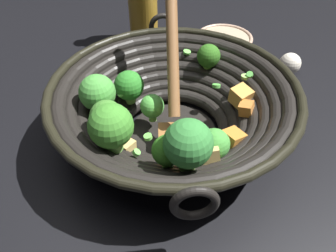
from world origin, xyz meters
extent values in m
plane|color=black|center=(0.00, 0.00, 0.00)|extent=(4.00, 4.00, 0.00)
cylinder|color=black|center=(0.00, 0.00, 0.01)|extent=(0.14, 0.14, 0.01)
torus|color=black|center=(0.00, 0.00, 0.02)|extent=(0.20, 0.20, 0.02)
torus|color=black|center=(0.00, 0.00, 0.03)|extent=(0.23, 0.23, 0.02)
torus|color=black|center=(0.00, 0.00, 0.04)|extent=(0.25, 0.25, 0.02)
torus|color=black|center=(0.00, 0.00, 0.05)|extent=(0.28, 0.28, 0.02)
torus|color=black|center=(0.00, 0.00, 0.07)|extent=(0.31, 0.31, 0.02)
torus|color=black|center=(0.00, 0.00, 0.08)|extent=(0.34, 0.34, 0.02)
torus|color=black|center=(0.00, 0.00, 0.09)|extent=(0.37, 0.37, 0.02)
torus|color=black|center=(0.00, 0.00, 0.10)|extent=(0.38, 0.38, 0.01)
torus|color=black|center=(0.20, 0.05, 0.10)|extent=(0.02, 0.05, 0.05)
torus|color=black|center=(-0.20, -0.05, 0.10)|extent=(0.02, 0.05, 0.05)
cylinder|color=#72B03A|center=(-0.12, 0.05, 0.06)|extent=(0.03, 0.03, 0.01)
sphere|color=#2E681C|center=(-0.12, 0.05, 0.09)|extent=(0.04, 0.04, 0.04)
cylinder|color=#679D38|center=(0.03, -0.11, 0.06)|extent=(0.04, 0.04, 0.03)
sphere|color=green|center=(0.03, -0.11, 0.10)|extent=(0.05, 0.05, 0.05)
cylinder|color=#74B451|center=(0.10, -0.07, 0.07)|extent=(0.03, 0.03, 0.02)
sphere|color=#3F892C|center=(0.10, -0.07, 0.11)|extent=(0.06, 0.06, 0.06)
cylinder|color=#7BBC4E|center=(-0.01, -0.04, 0.03)|extent=(0.02, 0.02, 0.02)
sphere|color=green|center=(-0.01, -0.04, 0.05)|extent=(0.04, 0.04, 0.04)
cylinder|color=#70A640|center=(0.13, 0.03, 0.08)|extent=(0.02, 0.02, 0.03)
sphere|color=#348238|center=(0.13, 0.03, 0.12)|extent=(0.06, 0.06, 0.06)
cylinder|color=#7AAF4D|center=(-0.04, -0.08, 0.04)|extent=(0.02, 0.02, 0.02)
sphere|color=#2C7E27|center=(-0.04, -0.08, 0.07)|extent=(0.05, 0.05, 0.05)
cylinder|color=#79AF46|center=(0.08, 0.07, 0.05)|extent=(0.02, 0.02, 0.02)
sphere|color=green|center=(0.08, 0.07, 0.07)|extent=(0.04, 0.04, 0.04)
cylinder|color=#73B14D|center=(0.12, 0.01, 0.07)|extent=(0.02, 0.02, 0.02)
sphere|color=#32731E|center=(0.12, 0.01, 0.09)|extent=(0.04, 0.04, 0.04)
cylinder|color=#6DAE4F|center=(0.07, -0.08, 0.06)|extent=(0.02, 0.02, 0.02)
sphere|color=#41822E|center=(0.07, -0.08, 0.09)|extent=(0.05, 0.05, 0.05)
cube|color=orange|center=(-0.01, 0.11, 0.07)|extent=(0.03, 0.03, 0.03)
cube|color=gold|center=(-0.04, 0.10, 0.07)|extent=(0.04, 0.04, 0.03)
cube|color=#C67C2E|center=(0.05, 0.09, 0.06)|extent=(0.04, 0.04, 0.03)
cube|color=#E6C16E|center=(0.08, -0.06, 0.04)|extent=(0.03, 0.03, 0.02)
cube|color=#E5BF6D|center=(0.10, 0.06, 0.07)|extent=(0.03, 0.03, 0.03)
cylinder|color=#56B247|center=(-0.06, 0.06, 0.07)|extent=(0.02, 0.01, 0.01)
cylinder|color=#6BC651|center=(-0.14, 0.01, 0.08)|extent=(0.02, 0.02, 0.01)
cylinder|color=#6BC651|center=(-0.02, -0.09, 0.07)|extent=(0.01, 0.01, 0.01)
cylinder|color=#99D166|center=(0.12, 0.04, 0.10)|extent=(0.02, 0.02, 0.01)
cylinder|color=#56B247|center=(0.02, -0.11, 0.06)|extent=(0.02, 0.02, 0.01)
cylinder|color=#56B247|center=(-0.06, 0.12, 0.09)|extent=(0.02, 0.02, 0.01)
cylinder|color=#6BC651|center=(0.05, -0.03, 0.05)|extent=(0.02, 0.02, 0.01)
cylinder|color=#6BC651|center=(0.02, 0.04, 0.05)|extent=(0.01, 0.01, 0.01)
cylinder|color=#6BC651|center=(0.11, -0.04, 0.07)|extent=(0.01, 0.01, 0.01)
cylinder|color=#99D166|center=(-0.06, 0.11, 0.09)|extent=(0.02, 0.02, 0.01)
cube|color=brown|center=(0.05, 0.01, 0.04)|extent=(0.08, 0.06, 0.01)
cylinder|color=brown|center=(-0.05, -0.01, 0.15)|extent=(0.17, 0.05, 0.19)
cylinder|color=#AD7F23|center=(-0.32, -0.11, 0.09)|extent=(0.07, 0.07, 0.19)
cylinder|color=tan|center=(-0.29, 0.08, 0.02)|extent=(0.12, 0.12, 0.04)
torus|color=tan|center=(-0.29, 0.08, 0.04)|extent=(0.13, 0.13, 0.01)
cylinder|color=#56B247|center=(-0.27, 0.05, 0.02)|extent=(0.02, 0.01, 0.01)
cylinder|color=#99D166|center=(-0.27, 0.07, 0.02)|extent=(0.02, 0.02, 0.01)
sphere|color=silver|center=(-0.22, 0.22, 0.02)|extent=(0.04, 0.04, 0.04)
camera|label=1|loc=(0.40, 0.04, 0.39)|focal=35.14mm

